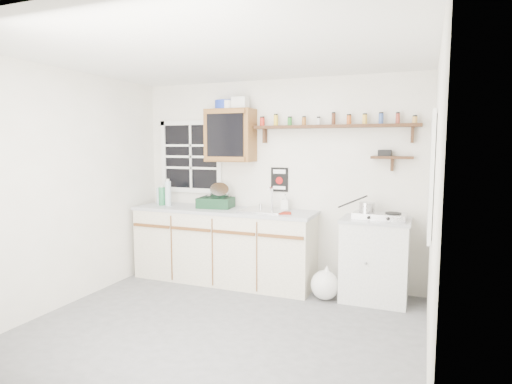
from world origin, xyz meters
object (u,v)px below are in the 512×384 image
upper_cabinet (230,135)px  spice_shelf (333,126)px  dish_rack (217,200)px  hotplate (380,216)px  right_cabinet (375,259)px  main_cabinet (224,245)px

upper_cabinet → spice_shelf: bearing=3.1°
spice_shelf → dish_rack: bearing=-173.7°
hotplate → right_cabinet: bearing=155.9°
dish_rack → hotplate: (1.99, -0.05, -0.08)m
hotplate → dish_rack: bearing=-178.8°
upper_cabinet → dish_rack: size_ratio=1.41×
right_cabinet → upper_cabinet: (-1.80, 0.12, 1.37)m
upper_cabinet → dish_rack: bearing=-150.6°
right_cabinet → main_cabinet: bearing=-179.2°
spice_shelf → right_cabinet: bearing=-19.4°
main_cabinet → upper_cabinet: 1.37m
main_cabinet → right_cabinet: 1.84m
upper_cabinet → dish_rack: (-0.15, -0.09, -0.80)m
right_cabinet → dish_rack: dish_rack is taller
upper_cabinet → hotplate: size_ratio=1.15×
main_cabinet → dish_rack: dish_rack is taller
right_cabinet → hotplate: hotplate is taller
dish_rack → spice_shelf: bearing=-1.5°
main_cabinet → upper_cabinet: upper_cabinet is taller
dish_rack → upper_cabinet: bearing=21.7°
hotplate → main_cabinet: bearing=-177.1°
main_cabinet → dish_rack: (-0.12, 0.06, 0.56)m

